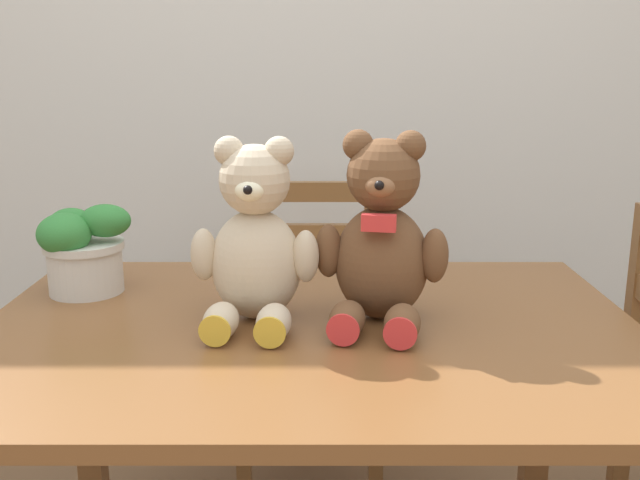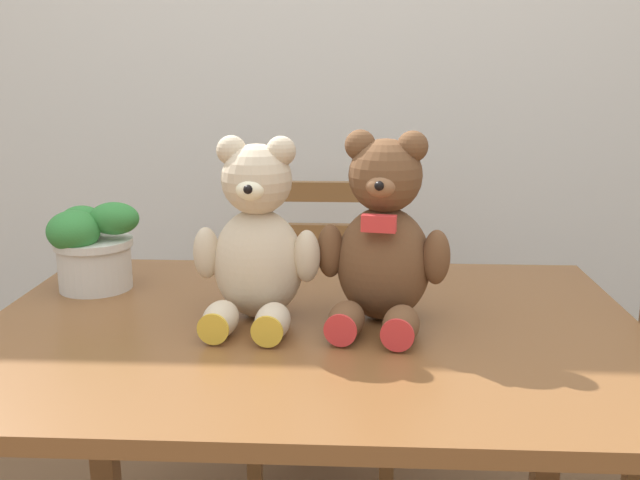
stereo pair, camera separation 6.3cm
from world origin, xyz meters
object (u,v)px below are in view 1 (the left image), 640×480
teddy_bear_left (257,244)px  teddy_bear_right (383,241)px  potted_plant (84,249)px  wooden_chair_behind (312,321)px

teddy_bear_left → teddy_bear_right: bearing=-175.8°
teddy_bear_left → potted_plant: bearing=-19.5°
potted_plant → teddy_bear_left: bearing=-23.8°
teddy_bear_left → wooden_chair_behind: bearing=-92.7°
teddy_bear_right → potted_plant: (-0.61, 0.17, -0.06)m
wooden_chair_behind → teddy_bear_right: (0.14, -0.75, 0.43)m
wooden_chair_behind → teddy_bear_right: bearing=100.8°
wooden_chair_behind → teddy_bear_right: 0.87m
potted_plant → wooden_chair_behind: bearing=50.9°
wooden_chair_behind → potted_plant: size_ratio=4.63×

